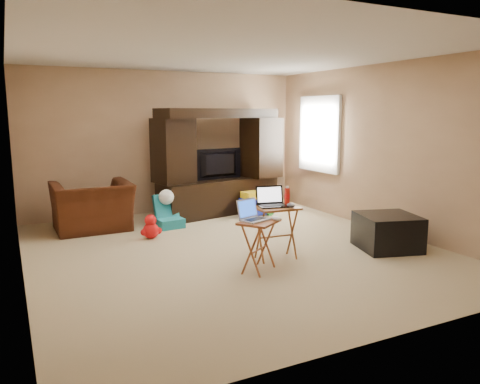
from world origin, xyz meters
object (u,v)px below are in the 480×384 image
entertainment_center (219,162)px  recliner (92,207)px  television (220,164)px  child_rocker (169,211)px  mouse_right (291,205)px  water_bottle (287,196)px  tray_table_left (259,246)px  ottoman (387,232)px  laptop_left (255,210)px  tray_table_right (276,233)px  push_toy (256,203)px  laptop_right (273,197)px  mouse_left (276,218)px  plush_toy (151,226)px

entertainment_center → recliner: entertainment_center is taller
television → child_rocker: 1.40m
child_rocker → mouse_right: bearing=-77.2°
television → child_rocker: television is taller
water_bottle → child_rocker: bearing=113.1°
television → tray_table_left: size_ratio=1.62×
ottoman → entertainment_center: bearing=109.6°
laptop_left → mouse_right: 0.58m
tray_table_right → water_bottle: bearing=26.3°
push_toy → laptop_left: size_ratio=1.89×
tray_table_left → laptop_right: bearing=5.8°
entertainment_center → mouse_left: bearing=-114.1°
mouse_right → water_bottle: size_ratio=0.66×
television → child_rocker: (-1.13, -0.54, -0.63)m
entertainment_center → recliner: (-2.22, -0.24, -0.55)m
plush_toy → tray_table_left: tray_table_left is taller
tray_table_left → child_rocker: bearing=61.2°
laptop_left → water_bottle: water_bottle is taller
laptop_left → water_bottle: bearing=8.8°
ottoman → water_bottle: size_ratio=3.55×
television → push_toy: (0.53, -0.36, -0.67)m
plush_toy → water_bottle: size_ratio=1.76×
television → laptop_left: bearing=66.1°
push_toy → laptop_right: bearing=-120.4°
push_toy → laptop_right: laptop_right is taller
push_toy → ottoman: ottoman is taller
laptop_right → plush_toy: bearing=136.1°
entertainment_center → television: entertainment_center is taller
laptop_right → water_bottle: (0.24, 0.06, -0.02)m
tray_table_left → laptop_left: bearing=99.9°
entertainment_center → laptop_left: 3.12m
ottoman → tray_table_right: (-1.53, 0.29, 0.10)m
entertainment_center → child_rocker: bearing=-164.1°
entertainment_center → tray_table_left: size_ratio=3.89×
ottoman → mouse_right: (-1.40, 0.17, 0.45)m
tray_table_left → mouse_right: size_ratio=4.37×
ottoman → laptop_right: size_ratio=2.09×
push_toy → laptop_left: laptop_left is taller
water_bottle → tray_table_left: bearing=-148.2°
plush_toy → laptop_right: (1.07, -1.59, 0.60)m
ottoman → television: bearing=109.8°
laptop_left → television: bearing=53.3°
tray_table_left → laptop_left: size_ratio=1.91×
laptop_right → mouse_right: size_ratio=2.58×
plush_toy → laptop_left: laptop_left is taller
tray_table_left → mouse_left: bearing=-55.8°
recliner → child_rocker: 1.15m
push_toy → mouse_right: size_ratio=4.33×
recliner → plush_toy: size_ratio=3.20×
child_rocker → laptop_right: (0.63, -2.10, 0.51)m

